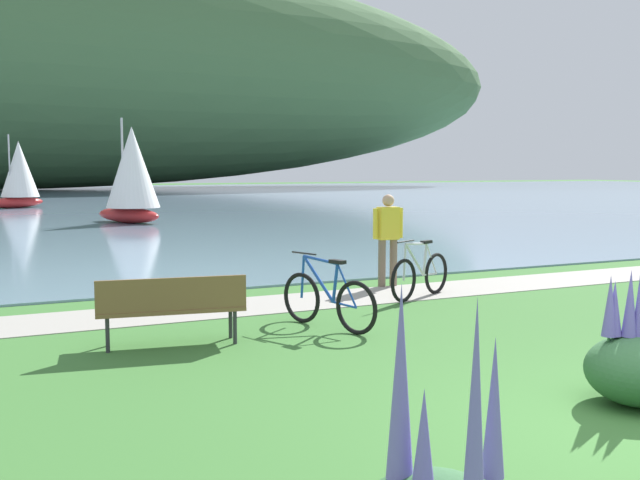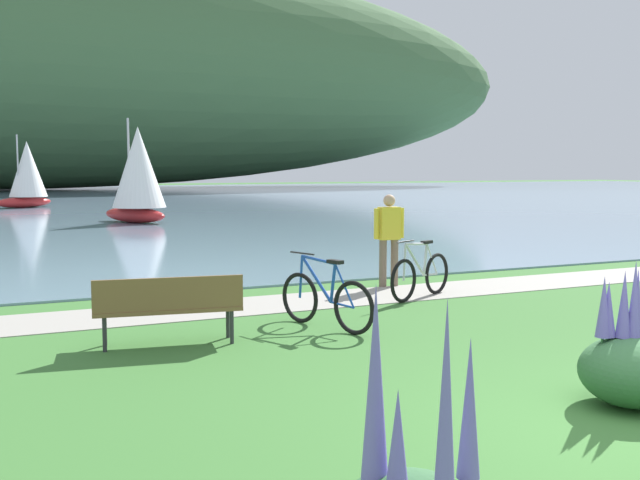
{
  "view_description": "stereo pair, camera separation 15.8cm",
  "coord_description": "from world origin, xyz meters",
  "px_view_note": "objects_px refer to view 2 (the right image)",
  "views": [
    {
      "loc": [
        -4.99,
        -3.97,
        2.19
      ],
      "look_at": [
        0.11,
        6.93,
        1.0
      ],
      "focal_mm": 40.83,
      "sensor_mm": 36.0,
      "label": 1
    },
    {
      "loc": [
        -4.85,
        -4.03,
        2.19
      ],
      "look_at": [
        0.11,
        6.93,
        1.0
      ],
      "focal_mm": 40.83,
      "sensor_mm": 36.0,
      "label": 2
    }
  ],
  "objects_px": {
    "sailboat_mid_bay": "(138,174)",
    "bicycle_leaning_near_bench": "(326,300)",
    "sailboat_nearest_to_shore": "(27,173)",
    "person_at_shoreline": "(389,234)",
    "bicycle_beside_path": "(421,275)",
    "park_bench_near_camera": "(169,304)"
  },
  "relations": [
    {
      "from": "person_at_shoreline",
      "to": "bicycle_beside_path",
      "type": "bearing_deg",
      "value": -94.73
    },
    {
      "from": "person_at_shoreline",
      "to": "sailboat_nearest_to_shore",
      "type": "xyz_separation_m",
      "value": [
        -4.84,
        31.35,
        0.92
      ]
    },
    {
      "from": "sailboat_mid_bay",
      "to": "bicycle_beside_path",
      "type": "bearing_deg",
      "value": -86.07
    },
    {
      "from": "park_bench_near_camera",
      "to": "bicycle_beside_path",
      "type": "relative_size",
      "value": 1.14
    },
    {
      "from": "park_bench_near_camera",
      "to": "sailboat_mid_bay",
      "type": "xyz_separation_m",
      "value": [
        3.33,
        20.19,
        1.46
      ]
    },
    {
      "from": "sailboat_nearest_to_shore",
      "to": "sailboat_mid_bay",
      "type": "bearing_deg",
      "value": -76.14
    },
    {
      "from": "bicycle_leaning_near_bench",
      "to": "bicycle_beside_path",
      "type": "xyz_separation_m",
      "value": [
        2.44,
        1.46,
        0.0
      ]
    },
    {
      "from": "sailboat_nearest_to_shore",
      "to": "sailboat_mid_bay",
      "type": "distance_m",
      "value": 14.41
    },
    {
      "from": "bicycle_beside_path",
      "to": "sailboat_mid_bay",
      "type": "bearing_deg",
      "value": 93.93
    },
    {
      "from": "sailboat_nearest_to_shore",
      "to": "sailboat_mid_bay",
      "type": "relative_size",
      "value": 0.96
    },
    {
      "from": "bicycle_leaning_near_bench",
      "to": "sailboat_mid_bay",
      "type": "distance_m",
      "value": 20.18
    },
    {
      "from": "person_at_shoreline",
      "to": "sailboat_mid_bay",
      "type": "relative_size",
      "value": 0.42
    },
    {
      "from": "bicycle_leaning_near_bench",
      "to": "sailboat_nearest_to_shore",
      "type": "relative_size",
      "value": 0.43
    },
    {
      "from": "sailboat_nearest_to_shore",
      "to": "sailboat_mid_bay",
      "type": "height_order",
      "value": "sailboat_mid_bay"
    },
    {
      "from": "sailboat_mid_bay",
      "to": "person_at_shoreline",
      "type": "bearing_deg",
      "value": -85.44
    },
    {
      "from": "person_at_shoreline",
      "to": "sailboat_mid_bay",
      "type": "bearing_deg",
      "value": 94.56
    },
    {
      "from": "park_bench_near_camera",
      "to": "sailboat_nearest_to_shore",
      "type": "xyz_separation_m",
      "value": [
        -0.12,
        34.18,
        1.38
      ]
    },
    {
      "from": "park_bench_near_camera",
      "to": "bicycle_leaning_near_bench",
      "type": "height_order",
      "value": "bicycle_leaning_near_bench"
    },
    {
      "from": "sailboat_mid_bay",
      "to": "bicycle_leaning_near_bench",
      "type": "bearing_deg",
      "value": -93.3
    },
    {
      "from": "bicycle_leaning_near_bench",
      "to": "sailboat_nearest_to_shore",
      "type": "xyz_separation_m",
      "value": [
        -2.29,
        34.07,
        1.5
      ]
    },
    {
      "from": "sailboat_nearest_to_shore",
      "to": "bicycle_leaning_near_bench",
      "type": "bearing_deg",
      "value": -86.15
    },
    {
      "from": "park_bench_near_camera",
      "to": "sailboat_nearest_to_shore",
      "type": "relative_size",
      "value": 0.47
    }
  ]
}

